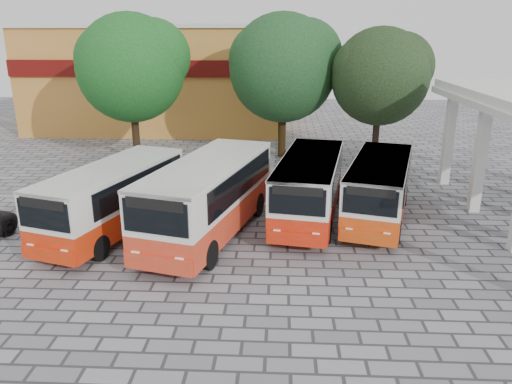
# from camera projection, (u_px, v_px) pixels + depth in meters

# --- Properties ---
(ground) EXTENTS (90.00, 90.00, 0.00)m
(ground) POSITION_uv_depth(u_px,v_px,m) (306.00, 268.00, 17.24)
(ground) COLOR slate
(ground) RESTS_ON ground
(shophouse_block) EXTENTS (20.40, 10.40, 8.30)m
(shophouse_block) POSITION_uv_depth(u_px,v_px,m) (160.00, 77.00, 41.17)
(shophouse_block) COLOR #C37F32
(shophouse_block) RESTS_ON ground
(bus_far_left) EXTENTS (4.41, 8.05, 2.73)m
(bus_far_left) POSITION_uv_depth(u_px,v_px,m) (113.00, 195.00, 19.85)
(bus_far_left) COLOR red
(bus_far_left) RESTS_ON ground
(bus_centre_left) EXTENTS (4.64, 8.89, 3.03)m
(bus_centre_left) POSITION_uv_depth(u_px,v_px,m) (209.00, 194.00, 19.43)
(bus_centre_left) COLOR red
(bus_centre_left) RESTS_ON ground
(bus_centre_right) EXTENTS (3.55, 7.92, 2.74)m
(bus_centre_right) POSITION_uv_depth(u_px,v_px,m) (309.00, 184.00, 21.27)
(bus_centre_right) COLOR red
(bus_centre_right) RESTS_ON ground
(bus_far_right) EXTENTS (4.13, 7.74, 2.63)m
(bus_far_right) POSITION_uv_depth(u_px,v_px,m) (379.00, 186.00, 21.21)
(bus_far_right) COLOR #C83F0A
(bus_far_right) RESTS_ON ground
(tree_left) EXTENTS (6.79, 6.47, 8.93)m
(tree_left) POSITION_uv_depth(u_px,v_px,m) (132.00, 64.00, 29.78)
(tree_left) COLOR #322112
(tree_left) RESTS_ON ground
(tree_middle) EXTENTS (7.04, 6.71, 8.97)m
(tree_middle) POSITION_uv_depth(u_px,v_px,m) (284.00, 64.00, 30.83)
(tree_middle) COLOR black
(tree_middle) RESTS_ON ground
(tree_right) EXTENTS (5.97, 5.69, 8.11)m
(tree_right) POSITION_uv_depth(u_px,v_px,m) (382.00, 73.00, 29.05)
(tree_right) COLOR #302117
(tree_right) RESTS_ON ground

